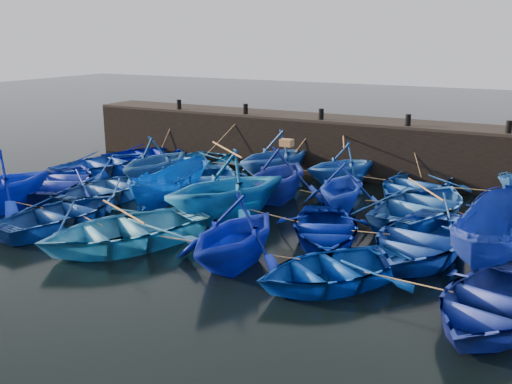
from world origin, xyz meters
The scene contains 35 objects.
ground centered at (0.00, 0.00, 0.00)m, with size 120.00×120.00×0.00m, color black.
quay_wall centered at (0.00, 10.50, 1.25)m, with size 26.00×2.50×2.50m, color black.
quay_top centered at (0.00, 10.50, 2.56)m, with size 26.00×2.50×0.12m, color black.
bollard_0 centered at (-8.00, 9.60, 2.87)m, with size 0.24×0.24×0.50m, color black.
bollard_1 centered at (-4.00, 9.60, 2.87)m, with size 0.24×0.24×0.50m, color black.
bollard_2 centered at (0.00, 9.60, 2.87)m, with size 0.24×0.24×0.50m, color black.
bollard_3 centered at (4.00, 9.60, 2.87)m, with size 0.24×0.24×0.50m, color black.
bollard_4 centered at (8.00, 9.60, 2.87)m, with size 0.24×0.24×0.50m, color black.
boat_0 centered at (-8.83, 7.83, 0.46)m, with size 3.21×4.48×0.93m, color #000B96.
boat_1 centered at (-5.70, 7.28, 0.51)m, with size 3.54×4.94×1.03m, color #1C5E9F.
boat_2 centered at (-1.40, 7.74, 1.14)m, with size 3.72×4.32×2.27m, color #194994.
boat_3 centered at (1.69, 8.01, 0.98)m, with size 3.22×3.74×1.97m, color blue.
boat_4 centered at (4.86, 7.85, 0.52)m, with size 3.59×5.02×1.04m, color #11429C.
boat_6 centered at (-9.04, 4.89, 0.52)m, with size 3.57×5.00×1.04m, color #1741B9.
boat_7 centered at (-5.60, 4.43, 1.10)m, with size 3.62×4.19×2.21m, color navy.
boat_8 centered at (-2.94, 4.74, 0.49)m, with size 3.38×4.73×0.98m, color blue.
boat_9 centered at (0.22, 4.74, 1.12)m, with size 3.66×4.25×2.24m, color navy.
boat_10 centered at (2.93, 4.54, 0.98)m, with size 3.23×3.74×1.97m, color blue.
boat_11 centered at (5.85, 4.91, 0.57)m, with size 3.90×5.46×1.13m, color #194DA0.
boat_12 centered at (8.75, 4.05, 0.48)m, with size 3.29×4.60×0.95m, color #2871BE.
boat_13 centered at (-8.26, 1.49, 0.52)m, with size 3.58×5.00×1.04m, color #1B2D9D.
boat_14 centered at (-5.83, 1.62, 0.49)m, with size 3.39×4.74×0.98m, color #2354A5.
boat_15 centered at (-3.10, 2.01, 0.83)m, with size 1.62×4.29×1.66m, color #023B90.
boat_16 centered at (-0.28, 1.56, 1.28)m, with size 4.20×4.87×2.56m, color #0D61B5.
boat_17 centered at (3.57, 1.11, 0.46)m, with size 3.18×4.45×0.92m, color #001482.
boat_18 centered at (6.52, 1.33, 0.56)m, with size 3.85×5.39×1.12m, color navy.
boat_19 centered at (8.48, 1.45, 0.96)m, with size 1.87×4.96×1.92m, color navy.
boat_21 centered at (-4.92, -1.72, 0.49)m, with size 3.41×4.77×0.99m, color navy.
boat_22 centered at (-1.82, -2.15, 0.56)m, with size 3.87×5.42×1.12m, color #2D78BF.
boat_23 centered at (2.05, -1.93, 1.06)m, with size 3.47×4.03×2.12m, color #0618A0.
boat_24 centered at (4.91, -1.78, 0.46)m, with size 3.17×4.44×0.92m, color #033695.
boat_25 centered at (8.93, -1.96, 0.51)m, with size 3.50×4.89×1.02m, color navy.
wooden_crate centered at (0.52, 4.74, 2.37)m, with size 0.48×0.38×0.27m, color olive.
mooring_ropes centered at (0.06, 5.16, 0.89)m, with size 17.96×11.69×2.10m.
loose_oars centered at (1.36, 3.08, 1.73)m, with size 9.92×12.24×1.50m.
Camera 1 is at (9.71, -15.02, 6.42)m, focal length 40.00 mm.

